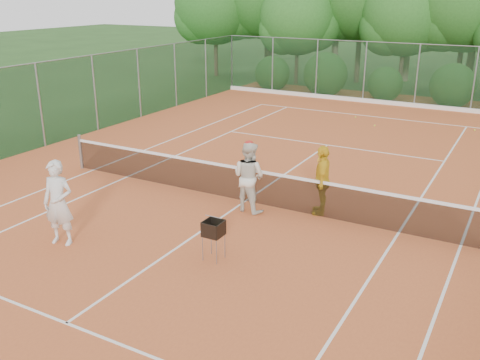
% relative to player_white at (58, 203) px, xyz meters
% --- Properties ---
extents(ground, '(120.00, 120.00, 0.00)m').
position_rel_player_white_xyz_m(ground, '(2.39, 4.19, -0.99)').
color(ground, '#224619').
rests_on(ground, ground).
extents(clay_court, '(18.00, 36.00, 0.02)m').
position_rel_player_white_xyz_m(clay_court, '(2.39, 4.19, -0.98)').
color(clay_court, '#C65D2D').
rests_on(clay_court, ground).
extents(tennis_net, '(11.97, 0.10, 1.10)m').
position_rel_player_white_xyz_m(tennis_net, '(2.39, 4.19, -0.46)').
color(tennis_net, gray).
rests_on(tennis_net, clay_court).
extents(player_white, '(0.80, 0.63, 1.94)m').
position_rel_player_white_xyz_m(player_white, '(0.00, 0.00, 0.00)').
color(player_white, silver).
rests_on(player_white, clay_court).
extents(player_center_grp, '(0.99, 0.83, 1.86)m').
position_rel_player_white_xyz_m(player_center_grp, '(2.76, 3.72, -0.05)').
color(player_center_grp, silver).
rests_on(player_center_grp, clay_court).
extents(player_yellow, '(0.72, 1.13, 1.79)m').
position_rel_player_white_xyz_m(player_yellow, '(4.46, 4.44, -0.07)').
color(player_yellow, gold).
rests_on(player_yellow, clay_court).
extents(ball_hopper, '(0.38, 0.38, 0.87)m').
position_rel_player_white_xyz_m(ball_hopper, '(3.38, 1.00, -0.28)').
color(ball_hopper, gray).
rests_on(ball_hopper, clay_court).
extents(stray_ball_a, '(0.07, 0.07, 0.07)m').
position_rel_player_white_xyz_m(stray_ball_a, '(3.11, 14.30, -0.93)').
color(stray_ball_a, '#D0E635').
rests_on(stray_ball_a, clay_court).
extents(stray_ball_b, '(0.07, 0.07, 0.07)m').
position_rel_player_white_xyz_m(stray_ball_b, '(1.92, 15.44, -0.93)').
color(stray_ball_b, '#B7C92E').
rests_on(stray_ball_b, clay_court).
extents(stray_ball_c, '(0.07, 0.07, 0.07)m').
position_rel_player_white_xyz_m(stray_ball_c, '(6.88, 15.47, -0.93)').
color(stray_ball_c, yellow).
rests_on(stray_ball_c, clay_court).
extents(court_markings, '(11.03, 23.83, 0.01)m').
position_rel_player_white_xyz_m(court_markings, '(2.39, 4.19, -0.96)').
color(court_markings, white).
rests_on(court_markings, clay_court).
extents(fence_back, '(18.07, 0.07, 3.00)m').
position_rel_player_white_xyz_m(fence_back, '(2.39, 19.19, 0.53)').
color(fence_back, '#19381E').
rests_on(fence_back, clay_court).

